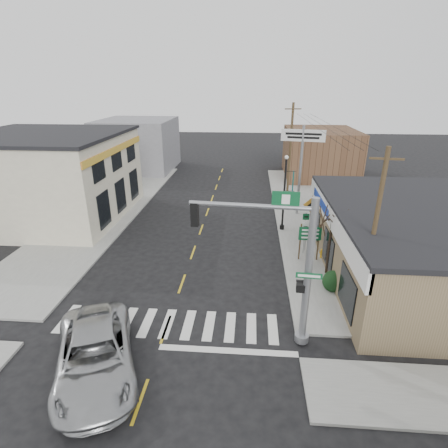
# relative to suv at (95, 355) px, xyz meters

# --- Properties ---
(ground) EXTENTS (140.00, 140.00, 0.00)m
(ground) POSITION_rel_suv_xyz_m (2.08, 2.79, -0.87)
(ground) COLOR black
(ground) RESTS_ON ground
(sidewalk_right) EXTENTS (6.00, 38.00, 0.13)m
(sidewalk_right) POSITION_rel_suv_xyz_m (11.08, 15.79, -0.80)
(sidewalk_right) COLOR gray
(sidewalk_right) RESTS_ON ground
(sidewalk_left) EXTENTS (6.00, 38.00, 0.13)m
(sidewalk_left) POSITION_rel_suv_xyz_m (-6.92, 15.79, -0.80)
(sidewalk_left) COLOR gray
(sidewalk_left) RESTS_ON ground
(center_line) EXTENTS (0.12, 56.00, 0.01)m
(center_line) POSITION_rel_suv_xyz_m (2.08, 10.79, -0.86)
(center_line) COLOR gold
(center_line) RESTS_ON ground
(crosswalk) EXTENTS (11.00, 2.20, 0.01)m
(crosswalk) POSITION_rel_suv_xyz_m (2.08, 3.19, -0.86)
(crosswalk) COLOR silver
(crosswalk) RESTS_ON ground
(thrift_store) EXTENTS (12.00, 14.00, 4.00)m
(thrift_store) POSITION_rel_suv_xyz_m (16.58, 8.79, 1.13)
(thrift_store) COLOR #776447
(thrift_store) RESTS_ON ground
(left_building) EXTENTS (12.00, 12.00, 6.80)m
(left_building) POSITION_rel_suv_xyz_m (-10.92, 16.79, 2.53)
(left_building) COLOR beige
(left_building) RESTS_ON ground
(bldg_distant_right) EXTENTS (8.00, 10.00, 5.60)m
(bldg_distant_right) POSITION_rel_suv_xyz_m (14.08, 32.79, 1.93)
(bldg_distant_right) COLOR brown
(bldg_distant_right) RESTS_ON ground
(bldg_distant_left) EXTENTS (9.00, 10.00, 6.40)m
(bldg_distant_left) POSITION_rel_suv_xyz_m (-8.92, 34.79, 2.33)
(bldg_distant_left) COLOR gray
(bldg_distant_left) RESTS_ON ground
(suv) EXTENTS (5.05, 6.86, 1.73)m
(suv) POSITION_rel_suv_xyz_m (0.00, 0.00, 0.00)
(suv) COLOR #A1A3A6
(suv) RESTS_ON ground
(traffic_signal_pole) EXTENTS (5.37, 0.39, 6.80)m
(traffic_signal_pole) POSITION_rel_suv_xyz_m (7.47, 2.33, 3.31)
(traffic_signal_pole) COLOR gray
(traffic_signal_pole) RESTS_ON sidewalk_right
(guide_sign) EXTENTS (1.40, 0.13, 2.45)m
(guide_sign) POSITION_rel_suv_xyz_m (9.65, 10.08, 0.87)
(guide_sign) COLOR #4A3922
(guide_sign) RESTS_ON sidewalk_right
(fire_hydrant) EXTENTS (0.20, 0.20, 0.62)m
(fire_hydrant) POSITION_rel_suv_xyz_m (10.58, 10.43, -0.40)
(fire_hydrant) COLOR gold
(fire_hydrant) RESTS_ON sidewalk_right
(ped_crossing_sign) EXTENTS (1.17, 0.08, 3.01)m
(ped_crossing_sign) POSITION_rel_suv_xyz_m (10.25, 13.85, 1.30)
(ped_crossing_sign) COLOR gray
(ped_crossing_sign) RESTS_ON sidewalk_right
(lamp_post) EXTENTS (0.75, 0.59, 5.74)m
(lamp_post) POSITION_rel_suv_xyz_m (8.45, 15.06, 2.59)
(lamp_post) COLOR black
(lamp_post) RESTS_ON sidewalk_right
(dance_center_sign) EXTENTS (3.50, 0.22, 7.44)m
(dance_center_sign) POSITION_rel_suv_xyz_m (9.95, 18.72, 4.81)
(dance_center_sign) COLOR gray
(dance_center_sign) RESTS_ON sidewalk_right
(bare_tree) EXTENTS (2.42, 2.42, 4.85)m
(bare_tree) POSITION_rel_suv_xyz_m (10.55, 8.49, 3.08)
(bare_tree) COLOR black
(bare_tree) RESTS_ON sidewalk_right
(shrub_front) EXTENTS (1.21, 1.21, 0.91)m
(shrub_front) POSITION_rel_suv_xyz_m (10.55, 6.73, -0.28)
(shrub_front) COLOR #1A3716
(shrub_front) RESTS_ON sidewalk_right
(shrub_back) EXTENTS (1.05, 1.05, 0.79)m
(shrub_back) POSITION_rel_suv_xyz_m (12.72, 11.56, -0.34)
(shrub_back) COLOR black
(shrub_back) RESTS_ON sidewalk_right
(utility_pole_near) EXTENTS (1.41, 0.21, 8.11)m
(utility_pole_near) POSITION_rel_suv_xyz_m (11.58, 5.00, 3.42)
(utility_pole_near) COLOR #4C3C1F
(utility_pole_near) RESTS_ON sidewalk_right
(utility_pole_far) EXTENTS (1.55, 0.23, 8.90)m
(utility_pole_far) POSITION_rel_suv_xyz_m (9.58, 24.07, 3.83)
(utility_pole_far) COLOR #3B291C
(utility_pole_far) RESTS_ON sidewalk_right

